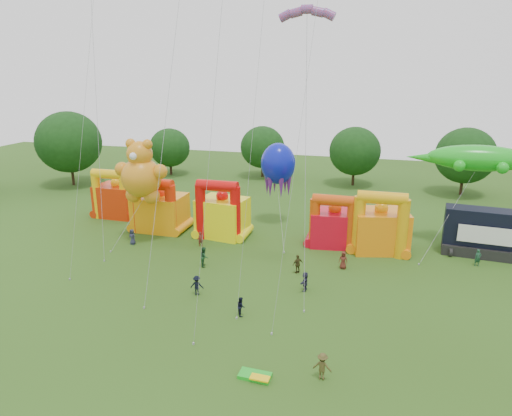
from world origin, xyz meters
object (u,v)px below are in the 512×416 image
(teddy_bear_kite, at_px, (137,188))
(octopus_kite, at_px, (280,195))
(spectator_0, at_px, (132,237))
(bouncy_castle_0, at_px, (116,198))
(gecko_kite, at_px, (456,201))
(spectator_4, at_px, (298,264))
(bouncy_castle_2, at_px, (222,214))
(stage_trailer, at_px, (483,233))

(teddy_bear_kite, relative_size, octopus_kite, 0.98)
(spectator_0, bearing_deg, octopus_kite, 41.50)
(bouncy_castle_0, bearing_deg, octopus_kite, 0.79)
(gecko_kite, distance_m, octopus_kite, 18.93)
(spectator_0, relative_size, spectator_4, 0.95)
(gecko_kite, relative_size, spectator_4, 7.26)
(bouncy_castle_0, bearing_deg, spectator_4, -22.99)
(bouncy_castle_2, distance_m, gecko_kite, 24.92)
(teddy_bear_kite, xyz_separation_m, spectator_0, (-0.53, -0.98, -5.34))
(bouncy_castle_2, bearing_deg, spectator_0, -149.31)
(stage_trailer, height_order, spectator_4, stage_trailer)
(stage_trailer, relative_size, octopus_kite, 0.66)
(bouncy_castle_0, height_order, teddy_bear_kite, teddy_bear_kite)
(bouncy_castle_2, xyz_separation_m, teddy_bear_kite, (-8.05, -4.12, 3.61))
(stage_trailer, relative_size, spectator_0, 4.47)
(stage_trailer, xyz_separation_m, spectator_0, (-36.17, -7.01, -1.49))
(stage_trailer, bearing_deg, gecko_kite, 179.74)
(gecko_kite, relative_size, octopus_kite, 1.13)
(spectator_4, bearing_deg, bouncy_castle_2, -80.21)
(octopus_kite, bearing_deg, stage_trailer, -4.71)
(teddy_bear_kite, distance_m, octopus_kite, 16.08)
(bouncy_castle_0, bearing_deg, stage_trailer, -1.98)
(stage_trailer, height_order, teddy_bear_kite, teddy_bear_kite)
(stage_trailer, bearing_deg, octopus_kite, 175.29)
(bouncy_castle_0, height_order, octopus_kite, octopus_kite)
(teddy_bear_kite, xyz_separation_m, spectator_4, (18.24, -3.44, -5.29))
(bouncy_castle_2, distance_m, spectator_0, 10.13)
(teddy_bear_kite, bearing_deg, bouncy_castle_0, 135.30)
(bouncy_castle_2, height_order, teddy_bear_kite, teddy_bear_kite)
(teddy_bear_kite, bearing_deg, bouncy_castle_2, 27.09)
(bouncy_castle_0, height_order, spectator_4, bouncy_castle_0)
(bouncy_castle_0, bearing_deg, teddy_bear_kite, -44.70)
(bouncy_castle_0, xyz_separation_m, gecko_kite, (40.33, -1.48, 3.10))
(teddy_bear_kite, height_order, spectator_4, teddy_bear_kite)
(bouncy_castle_2, bearing_deg, octopus_kite, 32.26)
(bouncy_castle_0, relative_size, gecko_kite, 0.49)
(octopus_kite, height_order, spectator_0, octopus_kite)
(bouncy_castle_2, distance_m, spectator_4, 12.80)
(stage_trailer, relative_size, teddy_bear_kite, 0.67)
(bouncy_castle_0, distance_m, spectator_0, 11.17)
(octopus_kite, xyz_separation_m, spectator_4, (4.33, -11.26, -3.37))
(bouncy_castle_0, relative_size, bouncy_castle_2, 0.94)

